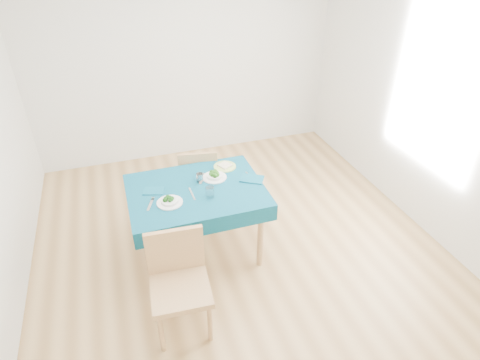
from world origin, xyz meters
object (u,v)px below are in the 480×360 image
object	(u,v)px
bowl_near	(170,200)
bowl_far	(214,175)
chair_near	(179,277)
chair_far	(198,173)
side_plate	(225,167)
table	(198,222)

from	to	relation	value
bowl_near	bowl_far	xyz separation A→B (m)	(0.48, 0.27, 0.00)
chair_near	chair_far	size ratio (longest dim) A/B	1.13
bowl_far	chair_far	bearing A→B (deg)	94.97
chair_near	side_plate	world-z (taller)	chair_near
chair_far	side_plate	bearing A→B (deg)	127.76
table	chair_far	size ratio (longest dim) A/B	1.22
bowl_near	bowl_far	world-z (taller)	bowl_far
table	bowl_far	xyz separation A→B (m)	(0.21, 0.13, 0.41)
side_plate	table	bearing A→B (deg)	-141.00
table	bowl_far	bearing A→B (deg)	31.60
chair_near	chair_far	world-z (taller)	chair_near
table	chair_far	xyz separation A→B (m)	(0.17, 0.67, 0.12)
chair_near	table	bearing A→B (deg)	72.27
chair_near	bowl_near	bearing A→B (deg)	88.38
chair_near	bowl_far	xyz separation A→B (m)	(0.55, 0.96, 0.23)
side_plate	chair_far	bearing A→B (deg)	117.73
bowl_far	side_plate	bearing A→B (deg)	47.32
chair_near	bowl_near	world-z (taller)	chair_near
chair_near	bowl_far	size ratio (longest dim) A/B	4.91
table	chair_far	world-z (taller)	chair_far
bowl_near	side_plate	world-z (taller)	bowl_near
bowl_near	bowl_far	size ratio (longest dim) A/B	0.98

